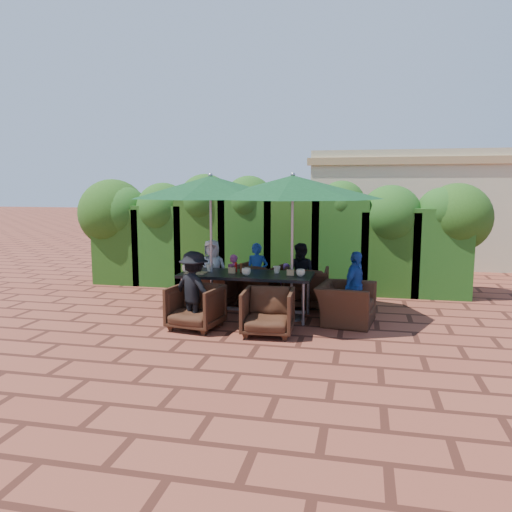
% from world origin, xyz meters
% --- Properties ---
extents(ground, '(80.00, 80.00, 0.00)m').
position_xyz_m(ground, '(0.00, 0.00, 0.00)').
color(ground, brown).
rests_on(ground, ground).
extents(dining_table, '(2.26, 0.90, 0.75)m').
position_xyz_m(dining_table, '(0.02, -0.15, 0.67)').
color(dining_table, black).
rests_on(dining_table, ground).
extents(umbrella_left, '(2.80, 2.80, 2.46)m').
position_xyz_m(umbrella_left, '(-0.61, -0.12, 2.21)').
color(umbrella_left, gray).
rests_on(umbrella_left, ground).
extents(umbrella_right, '(2.94, 2.94, 2.46)m').
position_xyz_m(umbrella_right, '(0.81, -0.15, 2.21)').
color(umbrella_right, gray).
rests_on(umbrella_right, ground).
extents(chair_far_left, '(0.94, 0.91, 0.79)m').
position_xyz_m(chair_far_left, '(-0.71, 0.70, 0.40)').
color(chair_far_left, black).
rests_on(chair_far_left, ground).
extents(chair_far_mid, '(0.95, 0.92, 0.83)m').
position_xyz_m(chair_far_mid, '(0.00, 0.90, 0.42)').
color(chair_far_mid, black).
rests_on(chair_far_mid, ground).
extents(chair_far_right, '(0.83, 0.78, 0.83)m').
position_xyz_m(chair_far_right, '(0.95, 0.70, 0.41)').
color(chair_far_right, black).
rests_on(chair_far_right, ground).
extents(chair_near_left, '(0.85, 0.81, 0.77)m').
position_xyz_m(chair_near_left, '(-0.58, -1.07, 0.38)').
color(chair_near_left, black).
rests_on(chair_near_left, ground).
extents(chair_near_right, '(0.79, 0.74, 0.77)m').
position_xyz_m(chair_near_right, '(0.59, -1.14, 0.39)').
color(chair_near_right, black).
rests_on(chair_near_right, ground).
extents(chair_end_right, '(0.78, 1.07, 0.86)m').
position_xyz_m(chair_end_right, '(1.72, -0.22, 0.43)').
color(chair_end_right, black).
rests_on(chair_end_right, ground).
extents(adult_far_left, '(0.64, 0.42, 1.22)m').
position_xyz_m(adult_far_left, '(-0.86, 0.71, 0.61)').
color(adult_far_left, silver).
rests_on(adult_far_left, ground).
extents(adult_far_mid, '(0.43, 0.35, 1.17)m').
position_xyz_m(adult_far_mid, '(0.00, 0.79, 0.58)').
color(adult_far_mid, '#1B4396').
rests_on(adult_far_mid, ground).
extents(adult_far_right, '(0.63, 0.47, 1.19)m').
position_xyz_m(adult_far_right, '(0.87, 0.77, 0.59)').
color(adult_far_right, black).
rests_on(adult_far_right, ground).
extents(adult_near_left, '(0.86, 0.65, 1.22)m').
position_xyz_m(adult_near_left, '(-0.62, -1.02, 0.61)').
color(adult_near_left, black).
rests_on(adult_near_left, ground).
extents(adult_end_right, '(0.57, 0.76, 1.17)m').
position_xyz_m(adult_end_right, '(1.86, -0.06, 0.58)').
color(adult_end_right, '#1B4396').
rests_on(adult_end_right, ground).
extents(child_left, '(0.36, 0.31, 0.92)m').
position_xyz_m(child_left, '(-0.48, 0.91, 0.46)').
color(child_left, '#D94C99').
rests_on(child_left, ground).
extents(child_right, '(0.35, 0.32, 0.78)m').
position_xyz_m(child_right, '(0.56, 0.93, 0.39)').
color(child_right, purple).
rests_on(child_right, ground).
extents(pedestrian_a, '(1.65, 1.45, 1.74)m').
position_xyz_m(pedestrian_a, '(1.69, 4.21, 0.87)').
color(pedestrian_a, green).
rests_on(pedestrian_a, ground).
extents(pedestrian_b, '(0.89, 0.57, 1.80)m').
position_xyz_m(pedestrian_b, '(2.19, 4.48, 0.90)').
color(pedestrian_b, '#D94C99').
rests_on(pedestrian_b, ground).
extents(pedestrian_c, '(1.24, 1.03, 1.77)m').
position_xyz_m(pedestrian_c, '(3.58, 4.30, 0.89)').
color(pedestrian_c, gray).
rests_on(pedestrian_c, ground).
extents(cup_a, '(0.18, 0.18, 0.14)m').
position_xyz_m(cup_a, '(-1.00, -0.28, 0.82)').
color(cup_a, beige).
rests_on(cup_a, dining_table).
extents(cup_b, '(0.14, 0.14, 0.13)m').
position_xyz_m(cup_b, '(-0.65, -0.09, 0.82)').
color(cup_b, beige).
rests_on(cup_b, dining_table).
extents(cup_c, '(0.16, 0.16, 0.12)m').
position_xyz_m(cup_c, '(0.06, -0.33, 0.81)').
color(cup_c, beige).
rests_on(cup_c, dining_table).
extents(cup_d, '(0.13, 0.13, 0.12)m').
position_xyz_m(cup_d, '(0.53, -0.01, 0.81)').
color(cup_d, beige).
rests_on(cup_d, dining_table).
extents(cup_e, '(0.15, 0.15, 0.12)m').
position_xyz_m(cup_e, '(0.96, -0.22, 0.81)').
color(cup_e, beige).
rests_on(cup_e, dining_table).
extents(ketchup_bottle, '(0.04, 0.04, 0.17)m').
position_xyz_m(ketchup_bottle, '(-0.19, -0.04, 0.83)').
color(ketchup_bottle, '#B20C0A').
rests_on(ketchup_bottle, dining_table).
extents(sauce_bottle, '(0.04, 0.04, 0.17)m').
position_xyz_m(sauce_bottle, '(-0.08, -0.12, 0.83)').
color(sauce_bottle, '#4C230C').
rests_on(sauce_bottle, dining_table).
extents(serving_tray, '(0.35, 0.25, 0.02)m').
position_xyz_m(serving_tray, '(-0.83, -0.32, 0.76)').
color(serving_tray, '#A98251').
rests_on(serving_tray, dining_table).
extents(number_block_left, '(0.12, 0.06, 0.10)m').
position_xyz_m(number_block_left, '(-0.22, -0.18, 0.80)').
color(number_block_left, tan).
rests_on(number_block_left, dining_table).
extents(number_block_right, '(0.12, 0.06, 0.10)m').
position_xyz_m(number_block_right, '(0.79, -0.19, 0.80)').
color(number_block_right, tan).
rests_on(number_block_right, dining_table).
extents(hedge_wall, '(9.10, 1.60, 2.51)m').
position_xyz_m(hedge_wall, '(-0.24, 2.32, 1.35)').
color(hedge_wall, '#19370F').
rests_on(hedge_wall, ground).
extents(building, '(6.20, 3.08, 3.20)m').
position_xyz_m(building, '(3.50, 6.99, 1.61)').
color(building, beige).
rests_on(building, ground).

